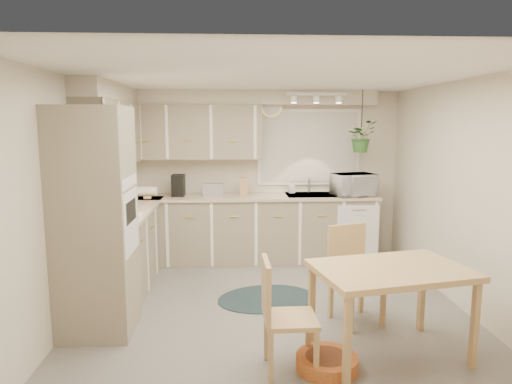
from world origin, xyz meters
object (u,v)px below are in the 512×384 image
chair_left (291,316)px  braided_rug (266,298)px  microwave (354,182)px  pet_bed (327,363)px  dining_table (389,312)px  chair_back (357,276)px

chair_left → braided_rug: bearing=-178.2°
braided_rug → microwave: size_ratio=1.96×
pet_bed → microwave: (0.95, 2.87, 1.07)m
dining_table → chair_left: chair_left is taller
braided_rug → microwave: (1.32, 1.37, 1.13)m
microwave → dining_table: bearing=-113.1°
dining_table → chair_back: 0.68m
dining_table → chair_back: bearing=97.8°
chair_back → dining_table: bearing=79.1°
dining_table → pet_bed: bearing=-160.6°
dining_table → microwave: (0.39, 2.68, 0.74)m
dining_table → braided_rug: dining_table is taller
dining_table → chair_back: (-0.09, 0.66, 0.09)m
chair_back → microwave: (0.48, 2.01, 0.66)m
chair_left → chair_back: bearing=136.8°
dining_table → braided_rug: bearing=125.6°
dining_table → chair_left: size_ratio=1.35×
braided_rug → dining_table: bearing=-54.4°
dining_table → pet_bed: dining_table is taller
chair_left → chair_back: chair_back is taller
chair_back → pet_bed: size_ratio=1.91×
chair_left → microwave: size_ratio=1.62×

